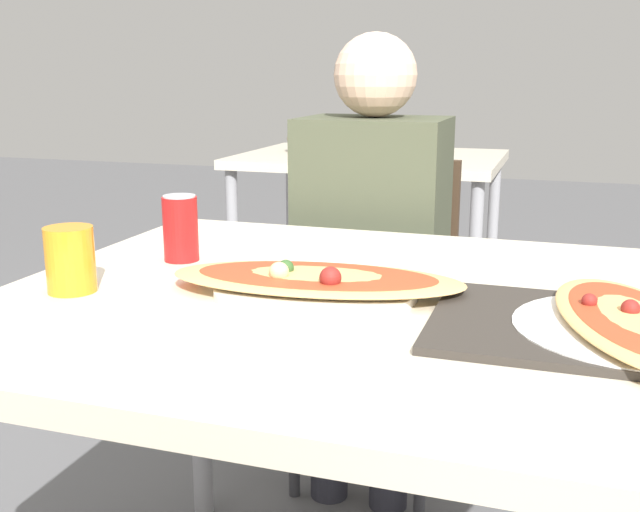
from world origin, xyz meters
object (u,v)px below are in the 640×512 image
Objects in this scene: person_seated at (371,233)px; soda_can at (181,228)px; chair_far_seated at (380,301)px; pizza_main at (316,282)px; dining_table at (323,336)px; pizza_second at (633,325)px; drink_glass at (70,260)px.

person_seated reaches higher than soda_can.
chair_far_seated is 1.75× the size of pizza_main.
pizza_main is 4.01× the size of soda_can.
pizza_main is (-0.01, -0.01, 0.10)m from dining_table.
chair_far_seated reaches higher than pizza_main.
person_seated is 0.97m from pizza_second.
drink_glass is 0.86m from pizza_second.
chair_far_seated is at bearing -90.00° from person_seated.
person_seated reaches higher than pizza_second.
dining_table is at bearing 18.45° from drink_glass.
soda_can is at bearing 73.87° from drink_glass.
person_seated is (-0.10, 0.70, 0.02)m from dining_table.
drink_glass is (-0.29, -0.95, 0.32)m from chair_far_seated.
person_seated is (-0.00, -0.11, 0.22)m from chair_far_seated.
pizza_main is at bearing -22.05° from soda_can.
dining_table is 0.48m from pizza_second.
soda_can reaches higher than dining_table.
chair_far_seated is (-0.10, 0.82, -0.19)m from dining_table.
chair_far_seated is at bearing 122.12° from pizza_second.
person_seated is 0.64m from soda_can.
person_seated reaches higher than pizza_main.
person_seated is 2.41× the size of pizza_main.
soda_can reaches higher than pizza_second.
person_seated is at bearing 97.87° from dining_table.
soda_can is (-0.22, -0.59, 0.12)m from person_seated.
soda_can reaches higher than drink_glass.
dining_table is 2.07× the size of pizza_main.
chair_far_seated is 7.02× the size of soda_can.
drink_glass is (-0.38, -0.11, 0.04)m from pizza_main.
soda_can reaches higher than pizza_main.
drink_glass is at bearing -161.55° from dining_table.
dining_table is at bearing 96.78° from chair_far_seated.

